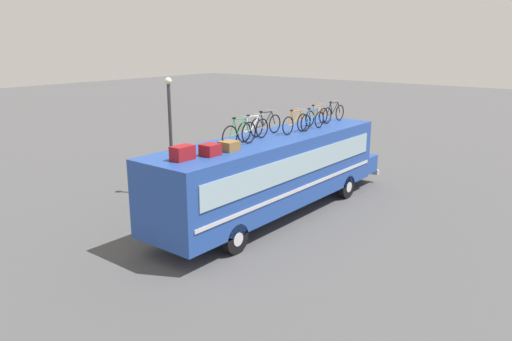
{
  "coord_description": "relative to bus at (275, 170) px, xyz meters",
  "views": [
    {
      "loc": [
        -13.95,
        -10.38,
        6.39
      ],
      "look_at": [
        -0.94,
        0.0,
        1.96
      ],
      "focal_mm": 34.34,
      "sensor_mm": 36.0,
      "label": 1
    }
  ],
  "objects": [
    {
      "name": "luggage_bag_3",
      "position": [
        -2.87,
        -0.31,
        1.43
      ],
      "size": [
        0.54,
        0.53,
        0.31
      ],
      "primitive_type": "cube",
      "color": "olive",
      "rests_on": "bus"
    },
    {
      "name": "rooftop_bicycle_1",
      "position": [
        -2.1,
        -0.09,
        1.68
      ],
      "size": [
        1.7,
        0.44,
        0.98
      ],
      "color": "black",
      "rests_on": "bus"
    },
    {
      "name": "rooftop_bicycle_4",
      "position": [
        0.92,
        -0.25,
        1.65
      ],
      "size": [
        1.64,
        0.44,
        0.92
      ],
      "color": "black",
      "rests_on": "bus"
    },
    {
      "name": "ground_plane",
      "position": [
        -0.18,
        -0.0,
        -1.75
      ],
      "size": [
        120.0,
        120.0,
        0.0
      ],
      "primitive_type": "plane",
      "color": "#4C4C4F"
    },
    {
      "name": "rooftop_bicycle_6",
      "position": [
        3.0,
        0.1,
        1.64
      ],
      "size": [
        1.71,
        0.44,
        0.87
      ],
      "color": "black",
      "rests_on": "bus"
    },
    {
      "name": "rooftop_bicycle_7",
      "position": [
        4.11,
        -0.05,
        1.65
      ],
      "size": [
        1.74,
        0.44,
        0.9
      ],
      "color": "black",
      "rests_on": "bus"
    },
    {
      "name": "rooftop_bicycle_5",
      "position": [
        1.98,
        -0.34,
        1.64
      ],
      "size": [
        1.65,
        0.44,
        0.88
      ],
      "color": "black",
      "rests_on": "bus"
    },
    {
      "name": "street_lamp",
      "position": [
        -0.75,
        4.82,
        1.11
      ],
      "size": [
        0.29,
        0.29,
        4.96
      ],
      "color": "#38383D",
      "rests_on": "ground"
    },
    {
      "name": "luggage_bag_2",
      "position": [
        -3.74,
        -0.32,
        1.45
      ],
      "size": [
        0.53,
        0.48,
        0.35
      ],
      "primitive_type": "cube",
      "color": "maroon",
      "rests_on": "bus"
    },
    {
      "name": "rooftop_bicycle_2",
      "position": [
        -1.08,
        0.16,
        1.66
      ],
      "size": [
        1.68,
        0.44,
        0.93
      ],
      "color": "black",
      "rests_on": "bus"
    },
    {
      "name": "rooftop_bicycle_3",
      "position": [
        -0.06,
        0.38,
        1.66
      ],
      "size": [
        1.79,
        0.44,
        0.93
      ],
      "color": "black",
      "rests_on": "bus"
    },
    {
      "name": "bus",
      "position": [
        0.0,
        0.0,
        0.0
      ],
      "size": [
        12.16,
        2.59,
        3.03
      ],
      "color": "#23479E",
      "rests_on": "ground"
    },
    {
      "name": "luggage_bag_1",
      "position": [
        -4.65,
        -0.09,
        1.48
      ],
      "size": [
        0.67,
        0.43,
        0.42
      ],
      "primitive_type": "cube",
      "color": "maroon",
      "rests_on": "bus"
    }
  ]
}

